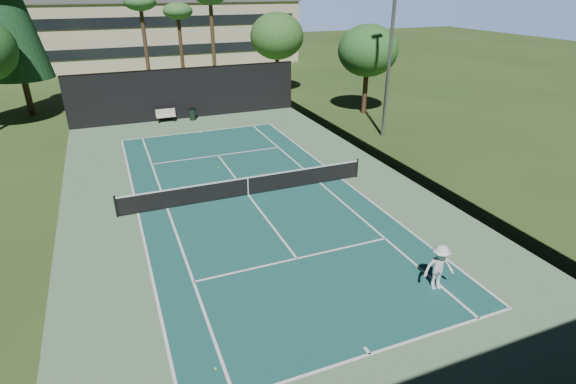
{
  "coord_description": "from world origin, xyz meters",
  "views": [
    {
      "loc": [
        -5.99,
        -20.22,
        9.9
      ],
      "look_at": [
        1.0,
        -3.0,
        1.3
      ],
      "focal_mm": 28.0,
      "sensor_mm": 36.0,
      "label": 1
    }
  ],
  "objects_px": {
    "tennis_ball_c": "(262,174)",
    "trash_bin": "(193,114)",
    "tennis_net": "(248,185)",
    "tennis_ball_d": "(183,187)",
    "tennis_ball_b": "(219,168)",
    "park_bench": "(166,115)",
    "tennis_ball_a": "(216,368)",
    "player": "(439,267)"
  },
  "relations": [
    {
      "from": "trash_bin",
      "to": "tennis_ball_d",
      "type": "bearing_deg",
      "value": -103.4
    },
    {
      "from": "player",
      "to": "trash_bin",
      "type": "distance_m",
      "value": 25.56
    },
    {
      "from": "player",
      "to": "tennis_net",
      "type": "bearing_deg",
      "value": 122.76
    },
    {
      "from": "player",
      "to": "tennis_ball_b",
      "type": "xyz_separation_m",
      "value": [
        -4.42,
        14.2,
        -0.84
      ]
    },
    {
      "from": "tennis_net",
      "to": "tennis_ball_b",
      "type": "height_order",
      "value": "tennis_net"
    },
    {
      "from": "tennis_ball_d",
      "to": "trash_bin",
      "type": "bearing_deg",
      "value": 76.6
    },
    {
      "from": "trash_bin",
      "to": "tennis_net",
      "type": "bearing_deg",
      "value": -90.59
    },
    {
      "from": "player",
      "to": "tennis_ball_b",
      "type": "relative_size",
      "value": 23.47
    },
    {
      "from": "tennis_ball_c",
      "to": "park_bench",
      "type": "relative_size",
      "value": 0.05
    },
    {
      "from": "tennis_net",
      "to": "tennis_ball_d",
      "type": "relative_size",
      "value": 173.92
    },
    {
      "from": "tennis_net",
      "to": "tennis_ball_a",
      "type": "height_order",
      "value": "tennis_net"
    },
    {
      "from": "tennis_net",
      "to": "tennis_ball_b",
      "type": "bearing_deg",
      "value": 97.06
    },
    {
      "from": "trash_bin",
      "to": "tennis_ball_c",
      "type": "bearing_deg",
      "value": -83.83
    },
    {
      "from": "tennis_ball_a",
      "to": "tennis_net",
      "type": "bearing_deg",
      "value": 67.95
    },
    {
      "from": "tennis_ball_b",
      "to": "park_bench",
      "type": "distance_m",
      "value": 11.42
    },
    {
      "from": "player",
      "to": "park_bench",
      "type": "bearing_deg",
      "value": 114.24
    },
    {
      "from": "tennis_ball_b",
      "to": "park_bench",
      "type": "bearing_deg",
      "value": 96.91
    },
    {
      "from": "tennis_net",
      "to": "park_bench",
      "type": "relative_size",
      "value": 8.6
    },
    {
      "from": "tennis_ball_b",
      "to": "park_bench",
      "type": "xyz_separation_m",
      "value": [
        -1.37,
        11.32,
        0.51
      ]
    },
    {
      "from": "player",
      "to": "tennis_ball_d",
      "type": "distance_m",
      "value": 14.05
    },
    {
      "from": "tennis_ball_a",
      "to": "trash_bin",
      "type": "distance_m",
      "value": 26.4
    },
    {
      "from": "tennis_ball_b",
      "to": "park_bench",
      "type": "height_order",
      "value": "park_bench"
    },
    {
      "from": "park_bench",
      "to": "tennis_ball_b",
      "type": "bearing_deg",
      "value": -83.09
    },
    {
      "from": "trash_bin",
      "to": "player",
      "type": "bearing_deg",
      "value": -81.58
    },
    {
      "from": "player",
      "to": "tennis_ball_a",
      "type": "xyz_separation_m",
      "value": [
        -8.24,
        -0.73,
        -0.84
      ]
    },
    {
      "from": "park_bench",
      "to": "trash_bin",
      "type": "distance_m",
      "value": 2.07
    },
    {
      "from": "tennis_ball_b",
      "to": "tennis_ball_d",
      "type": "distance_m",
      "value": 3.12
    },
    {
      "from": "tennis_net",
      "to": "player",
      "type": "relative_size",
      "value": 7.34
    },
    {
      "from": "park_bench",
      "to": "tennis_ball_c",
      "type": "bearing_deg",
      "value": -75.36
    },
    {
      "from": "tennis_ball_c",
      "to": "trash_bin",
      "type": "bearing_deg",
      "value": 96.17
    },
    {
      "from": "tennis_ball_c",
      "to": "trash_bin",
      "type": "xyz_separation_m",
      "value": [
        -1.4,
        12.97,
        0.44
      ]
    },
    {
      "from": "tennis_ball_d",
      "to": "trash_bin",
      "type": "distance_m",
      "value": 13.41
    },
    {
      "from": "tennis_net",
      "to": "trash_bin",
      "type": "relative_size",
      "value": 13.65
    },
    {
      "from": "tennis_net",
      "to": "tennis_ball_d",
      "type": "bearing_deg",
      "value": 142.74
    },
    {
      "from": "tennis_ball_a",
      "to": "trash_bin",
      "type": "height_order",
      "value": "trash_bin"
    },
    {
      "from": "tennis_ball_a",
      "to": "tennis_ball_d",
      "type": "relative_size",
      "value": 0.98
    },
    {
      "from": "tennis_ball_c",
      "to": "tennis_ball_b",
      "type": "bearing_deg",
      "value": 137.76
    },
    {
      "from": "player",
      "to": "park_bench",
      "type": "relative_size",
      "value": 1.17
    },
    {
      "from": "tennis_ball_a",
      "to": "tennis_ball_d",
      "type": "bearing_deg",
      "value": 83.86
    },
    {
      "from": "tennis_ball_b",
      "to": "tennis_ball_a",
      "type": "bearing_deg",
      "value": -104.36
    },
    {
      "from": "tennis_ball_c",
      "to": "tennis_ball_d",
      "type": "height_order",
      "value": "tennis_ball_d"
    },
    {
      "from": "park_bench",
      "to": "trash_bin",
      "type": "relative_size",
      "value": 1.59
    }
  ]
}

